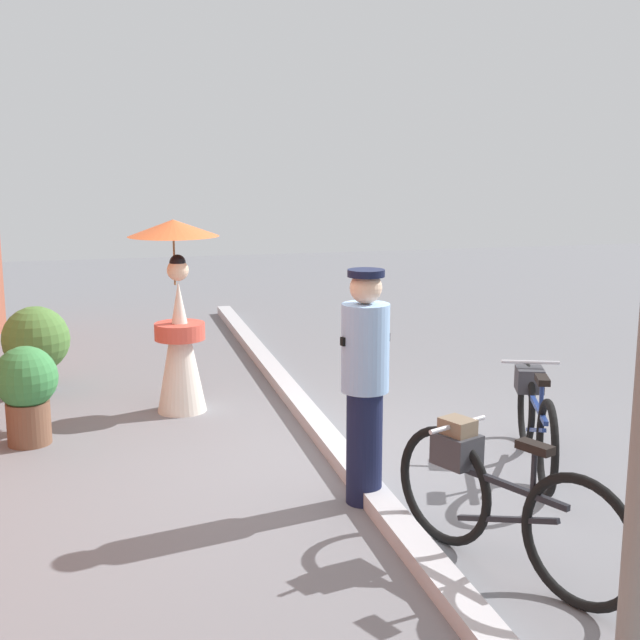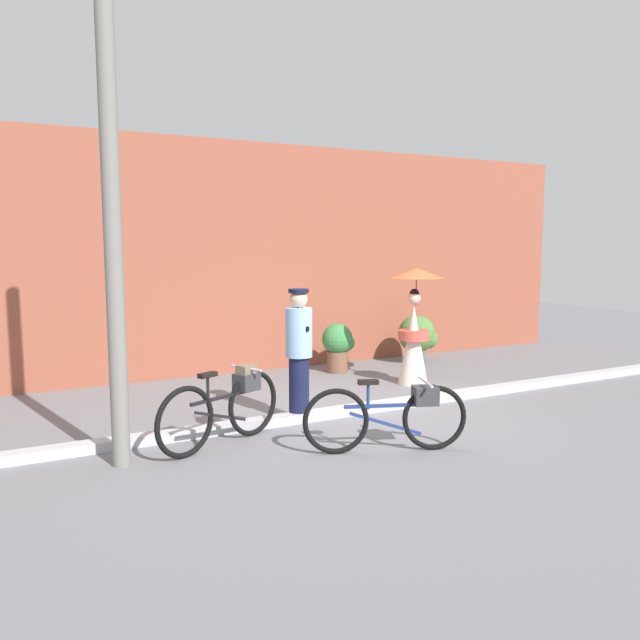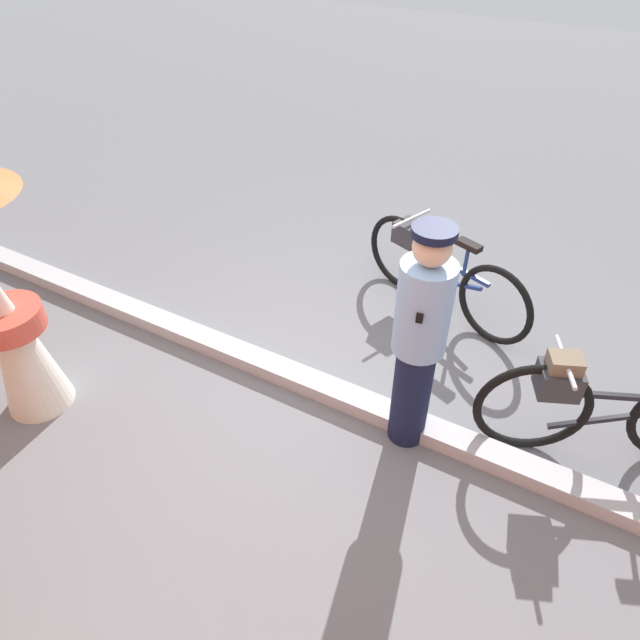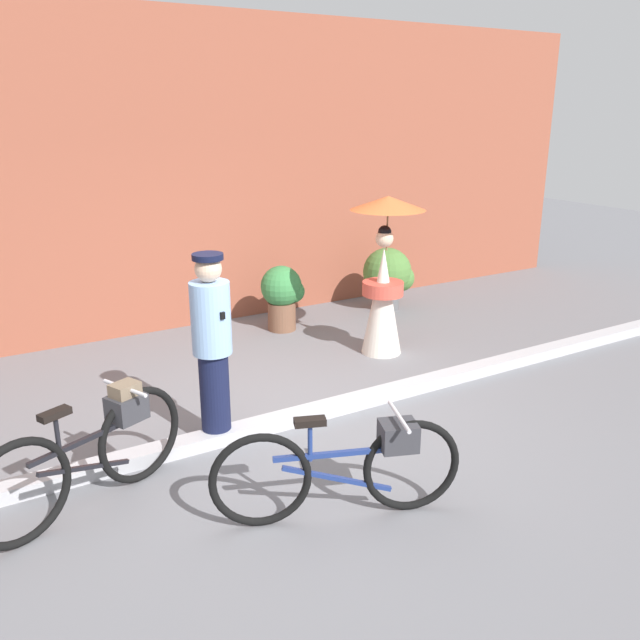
# 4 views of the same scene
# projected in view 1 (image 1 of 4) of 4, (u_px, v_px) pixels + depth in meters

# --- Properties ---
(ground_plane) EXTENTS (30.00, 30.00, 0.00)m
(ground_plane) POSITION_uv_depth(u_px,v_px,m) (345.00, 467.00, 6.73)
(ground_plane) COLOR slate
(sidewalk_curb) EXTENTS (14.00, 0.20, 0.12)m
(sidewalk_curb) POSITION_uv_depth(u_px,v_px,m) (345.00, 460.00, 6.72)
(sidewalk_curb) COLOR #B2B2B7
(sidewalk_curb) RESTS_ON ground_plane
(bicycle_near_officer) EXTENTS (1.67, 0.78, 0.87)m
(bicycle_near_officer) POSITION_uv_depth(u_px,v_px,m) (497.00, 498.00, 5.00)
(bicycle_near_officer) COLOR black
(bicycle_near_officer) RESTS_ON ground_plane
(bicycle_far_side) EXTENTS (1.73, 0.73, 0.81)m
(bicycle_far_side) POSITION_uv_depth(u_px,v_px,m) (535.00, 416.00, 6.72)
(bicycle_far_side) COLOR black
(bicycle_far_side) RESTS_ON ground_plane
(person_officer) EXTENTS (0.34, 0.38, 1.70)m
(person_officer) POSITION_uv_depth(u_px,v_px,m) (365.00, 381.00, 5.89)
(person_officer) COLOR #141938
(person_officer) RESTS_ON ground_plane
(person_with_parasol) EXTENTS (0.88, 0.88, 1.88)m
(person_with_parasol) POSITION_uv_depth(u_px,v_px,m) (178.00, 313.00, 8.07)
(person_with_parasol) COLOR silver
(person_with_parasol) RESTS_ON ground_plane
(potted_plant_by_door) EXTENTS (0.72, 0.71, 0.92)m
(potted_plant_by_door) POSITION_uv_depth(u_px,v_px,m) (38.00, 343.00, 8.88)
(potted_plant_by_door) COLOR #59595B
(potted_plant_by_door) RESTS_ON ground_plane
(potted_plant_small) EXTENTS (0.56, 0.54, 0.87)m
(potted_plant_small) POSITION_uv_depth(u_px,v_px,m) (28.00, 388.00, 7.22)
(potted_plant_small) COLOR brown
(potted_plant_small) RESTS_ON ground_plane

